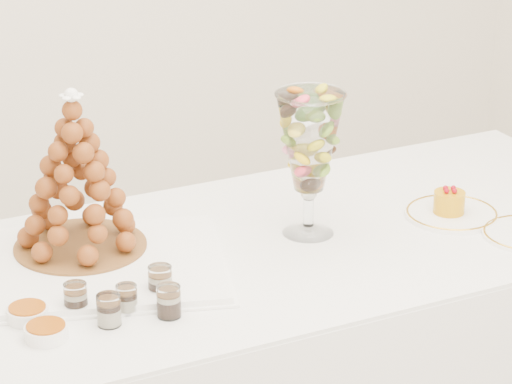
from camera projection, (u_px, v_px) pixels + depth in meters
lace_tray at (89, 267)px, 2.87m from camera, size 0.74×0.64×0.02m
macaron_vase at (310, 144)px, 2.98m from camera, size 0.17×0.17×0.37m
cake_plate at (452, 214)px, 3.17m from camera, size 0.25×0.25×0.01m
verrine_a at (76, 298)px, 2.67m from camera, size 0.07×0.07×0.07m
verrine_b at (127, 299)px, 2.67m from camera, size 0.06×0.06×0.06m
verrine_c at (160, 282)px, 2.74m from camera, size 0.06×0.06×0.07m
verrine_d at (109, 310)px, 2.61m from camera, size 0.06×0.06×0.07m
verrine_e at (169, 301)px, 2.65m from camera, size 0.07×0.07×0.07m
ramekin_back at (28, 314)px, 2.64m from camera, size 0.09×0.09×0.03m
ramekin_front at (46, 332)px, 2.57m from camera, size 0.09×0.09×0.03m
croquembouche at (76, 172)px, 2.87m from camera, size 0.32×0.32×0.40m
mousse_cake at (449, 202)px, 3.15m from camera, size 0.08×0.08×0.07m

